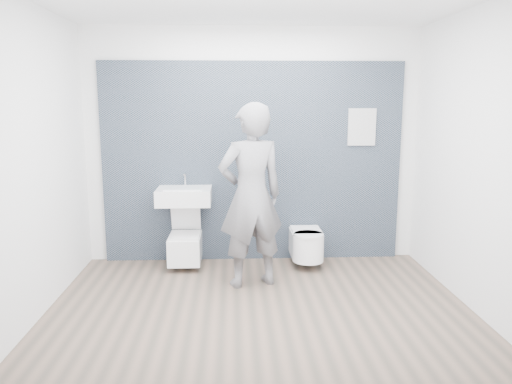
{
  "coord_description": "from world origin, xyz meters",
  "views": [
    {
      "loc": [
        -0.24,
        -4.52,
        1.94
      ],
      "look_at": [
        0.0,
        0.6,
        1.0
      ],
      "focal_mm": 35.0,
      "sensor_mm": 36.0,
      "label": 1
    }
  ],
  "objects_px": {
    "toilet_square": "(185,246)",
    "visitor": "(251,196)",
    "washbasin": "(184,196)",
    "toilet_rounded": "(307,244)"
  },
  "relations": [
    {
      "from": "toilet_square",
      "to": "visitor",
      "type": "bearing_deg",
      "value": -39.21
    },
    {
      "from": "washbasin",
      "to": "visitor",
      "type": "bearing_deg",
      "value": -40.44
    },
    {
      "from": "washbasin",
      "to": "toilet_square",
      "type": "height_order",
      "value": "washbasin"
    },
    {
      "from": "toilet_rounded",
      "to": "visitor",
      "type": "xyz_separation_m",
      "value": [
        -0.68,
        -0.57,
        0.7
      ]
    },
    {
      "from": "washbasin",
      "to": "toilet_square",
      "type": "relative_size",
      "value": 0.88
    },
    {
      "from": "washbasin",
      "to": "toilet_square",
      "type": "xyz_separation_m",
      "value": [
        0.0,
        -0.03,
        -0.6
      ]
    },
    {
      "from": "toilet_square",
      "to": "visitor",
      "type": "height_order",
      "value": "visitor"
    },
    {
      "from": "washbasin",
      "to": "toilet_rounded",
      "type": "height_order",
      "value": "washbasin"
    },
    {
      "from": "toilet_square",
      "to": "toilet_rounded",
      "type": "distance_m",
      "value": 1.44
    },
    {
      "from": "toilet_rounded",
      "to": "visitor",
      "type": "distance_m",
      "value": 1.13
    }
  ]
}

